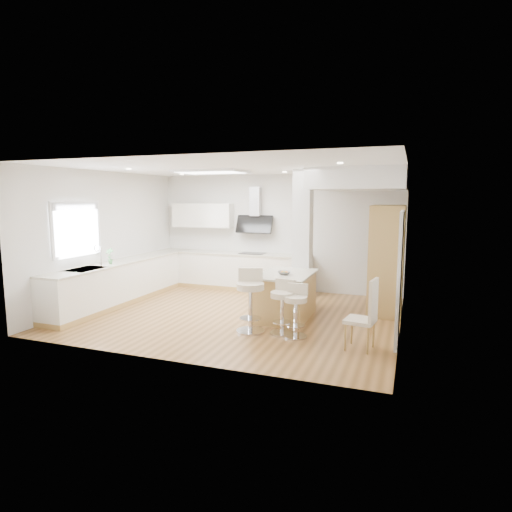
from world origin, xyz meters
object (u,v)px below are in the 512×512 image
at_px(peninsula, 286,295).
at_px(bar_stool_b, 283,304).
at_px(bar_stool_c, 296,308).
at_px(dining_chair, 367,312).
at_px(bar_stool_a, 250,297).

relative_size(peninsula, bar_stool_b, 1.55).
bearing_deg(bar_stool_c, dining_chair, -13.06).
bearing_deg(bar_stool_c, bar_stool_a, 178.04).
distance_m(peninsula, bar_stool_c, 1.12).
height_order(peninsula, bar_stool_b, peninsula).
relative_size(bar_stool_b, dining_chair, 0.84).
height_order(bar_stool_a, bar_stool_c, bar_stool_a).
xyz_separation_m(peninsula, bar_stool_b, (0.21, -0.93, 0.08)).
xyz_separation_m(peninsula, bar_stool_c, (0.46, -1.02, 0.05)).
bearing_deg(bar_stool_a, peninsula, 52.78).
relative_size(bar_stool_a, dining_chair, 0.99).
relative_size(peninsula, dining_chair, 1.30).
bearing_deg(bar_stool_c, bar_stool_b, 158.83).
xyz_separation_m(bar_stool_c, dining_chair, (1.13, -0.23, 0.09)).
bearing_deg(peninsula, bar_stool_c, -66.18).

